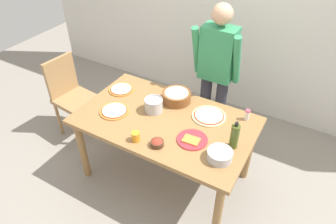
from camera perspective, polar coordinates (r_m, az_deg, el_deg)
ground at (r=3.31m, az=-0.44°, el=-11.59°), size 8.00×8.00×0.00m
wall_back at (r=3.82m, az=12.25°, el=18.49°), size 5.60×0.10×2.60m
dining_table at (r=2.84m, az=-0.50°, el=-2.78°), size 1.60×0.96×0.76m
person_cook at (r=3.19m, az=8.95°, el=7.72°), size 0.49×0.25×1.62m
chair_wooden_left at (r=3.69m, az=-17.72°, el=3.41°), size 0.44×0.44×0.95m
pizza_raw_on_board at (r=2.83m, az=7.62°, el=-0.69°), size 0.31×0.31×0.02m
pizza_cooked_on_tray at (r=2.91m, az=-9.97°, el=0.23°), size 0.28×0.28×0.02m
pizza_second_cooked at (r=3.20m, az=-8.68°, el=4.20°), size 0.26×0.26×0.02m
plate_with_slice at (r=2.57m, az=4.50°, el=-5.15°), size 0.26×0.26×0.02m
popcorn_bowl at (r=2.97m, az=1.59°, el=3.04°), size 0.28×0.28×0.11m
mixing_bowl_steel at (r=2.43m, az=9.62°, el=-7.92°), size 0.20×0.20×0.08m
small_sauce_bowl at (r=2.51m, az=-2.03°, el=-5.75°), size 0.11×0.11×0.06m
olive_oil_bottle at (r=2.50m, az=12.28°, el=-4.42°), size 0.07×0.07×0.26m
steel_pot at (r=2.85m, az=-2.70°, el=1.32°), size 0.17×0.17×0.13m
cup_orange at (r=2.56m, az=-6.02°, el=-4.56°), size 0.07×0.07×0.08m
salt_shaker at (r=2.84m, az=14.54°, el=-0.51°), size 0.04×0.04×0.11m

